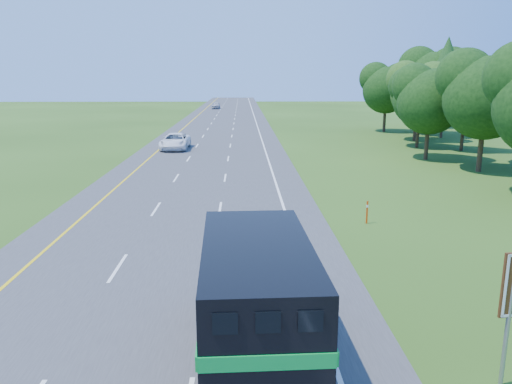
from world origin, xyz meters
TOP-DOWN VIEW (x-y plane):
  - road at (0.00, 50.00)m, footprint 15.00×260.00m
  - lane_markings at (0.00, 50.00)m, footprint 11.15×260.00m
  - horse_truck at (3.42, 3.95)m, footprint 2.81×8.19m
  - white_suv at (-3.85, 44.40)m, footprint 2.79×5.97m
  - far_car at (-3.02, 112.60)m, footprint 1.91×4.62m
  - delineator at (9.53, 16.93)m, footprint 0.10×0.05m

SIDE VIEW (x-z plane):
  - road at x=0.00m, z-range 0.00..0.04m
  - lane_markings at x=0.00m, z-range 0.04..0.05m
  - delineator at x=9.53m, z-range 0.04..1.24m
  - far_car at x=-3.02m, z-range 0.04..1.61m
  - white_suv at x=-3.85m, z-range 0.04..1.69m
  - horse_truck at x=3.42m, z-range 0.17..3.75m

